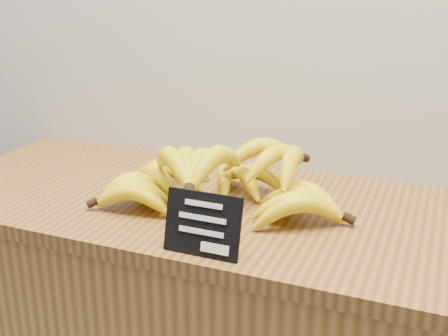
% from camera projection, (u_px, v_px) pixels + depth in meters
% --- Properties ---
extents(counter_top, '(1.35, 0.54, 0.03)m').
position_uv_depth(counter_top, '(233.00, 208.00, 1.17)').
color(counter_top, brown).
rests_on(counter_top, counter).
extents(chalkboard_sign, '(0.13, 0.03, 0.11)m').
position_uv_depth(chalkboard_sign, '(202.00, 224.00, 0.93)').
color(chalkboard_sign, black).
rests_on(chalkboard_sign, counter_top).
extents(banana_pile, '(0.51, 0.35, 0.13)m').
position_uv_depth(banana_pile, '(220.00, 178.00, 1.14)').
color(banana_pile, yellow).
rests_on(banana_pile, counter_top).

